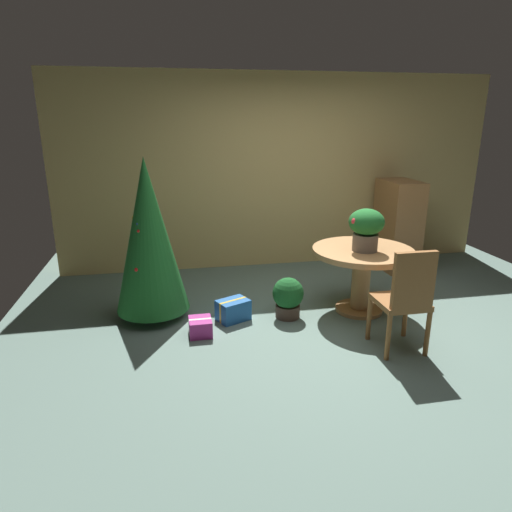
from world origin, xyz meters
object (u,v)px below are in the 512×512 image
wooden_chair_near (405,297)px  wooden_cabinet (397,225)px  potted_plant (288,297)px  flower_vase (366,227)px  gift_box_purple (200,327)px  holiday_tree (149,236)px  gift_box_blue (233,310)px  round_dining_table (362,265)px

wooden_chair_near → wooden_cabinet: wooden_cabinet is taller
potted_plant → flower_vase: bearing=-3.8°
gift_box_purple → wooden_cabinet: (2.82, 1.55, 0.53)m
holiday_tree → gift_box_blue: size_ratio=4.40×
round_dining_table → gift_box_blue: 1.45m
holiday_tree → gift_box_blue: holiday_tree is taller
holiday_tree → gift_box_purple: (0.45, -0.52, -0.80)m
wooden_cabinet → gift_box_purple: bearing=-151.3°
holiday_tree → wooden_cabinet: size_ratio=1.37×
flower_vase → gift_box_blue: size_ratio=1.15×
wooden_cabinet → potted_plant: bearing=-145.2°
flower_vase → holiday_tree: holiday_tree is taller
flower_vase → gift_box_blue: 1.61m
wooden_chair_near → potted_plant: wooden_chair_near is taller
holiday_tree → wooden_cabinet: 3.44m
round_dining_table → flower_vase: 0.43m
wooden_chair_near → potted_plant: size_ratio=2.24×
wooden_chair_near → holiday_tree: holiday_tree is taller
round_dining_table → wooden_cabinet: size_ratio=0.87×
round_dining_table → flower_vase: flower_vase is taller
holiday_tree → gift_box_purple: size_ratio=6.85×
wooden_chair_near → gift_box_blue: size_ratio=2.56×
flower_vase → wooden_chair_near: flower_vase is taller
wooden_chair_near → gift_box_purple: 1.92m
round_dining_table → wooden_chair_near: size_ratio=1.09×
wooden_cabinet → potted_plant: 2.33m
gift_box_blue → potted_plant: (0.58, -0.04, 0.12)m
holiday_tree → potted_plant: 1.56m
round_dining_table → wooden_cabinet: 1.69m
gift_box_purple → potted_plant: 0.98m
wooden_chair_near → potted_plant: bearing=131.8°
gift_box_blue → gift_box_purple: bearing=-142.7°
round_dining_table → holiday_tree: 2.24m
flower_vase → wooden_chair_near: 0.95m
wooden_chair_near → gift_box_purple: size_ratio=3.98×
round_dining_table → flower_vase: bearing=-104.3°
gift_box_blue → flower_vase: bearing=-3.8°
wooden_chair_near → gift_box_blue: wooden_chair_near is taller
gift_box_blue → potted_plant: 0.59m
wooden_chair_near → wooden_cabinet: size_ratio=0.80×
round_dining_table → holiday_tree: holiday_tree is taller
round_dining_table → wooden_chair_near: wooden_chair_near is taller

